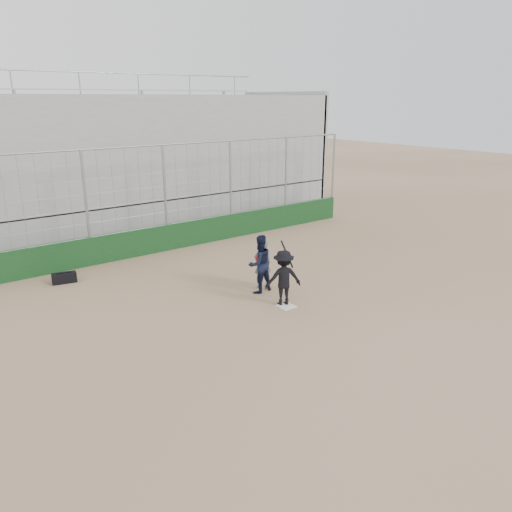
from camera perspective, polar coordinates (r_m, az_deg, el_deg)
ground at (r=14.21m, az=3.47°, el=-5.79°), size 90.00×90.00×0.00m
home_plate at (r=14.20m, az=3.47°, el=-5.74°), size 0.44×0.44×0.02m
backstop at (r=19.44m, az=-10.15°, el=3.43°), size 18.10×0.25×4.04m
bleachers at (r=23.54m, az=-16.15°, el=10.34°), size 20.25×6.70×6.98m
batter_at_plate at (r=14.07m, az=3.15°, el=-2.50°), size 1.19×0.96×1.77m
catcher_crouched at (r=15.00m, az=0.44°, el=-1.99°), size 0.93×0.75×1.20m
umpire at (r=15.37m, az=0.75°, el=-1.15°), size 0.63×0.50×1.38m
equipment_bag at (r=17.04m, az=-21.07°, el=-2.34°), size 0.80×0.47×0.36m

